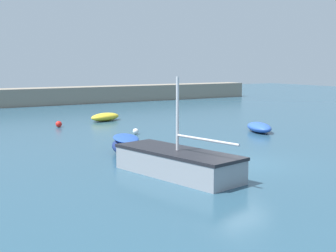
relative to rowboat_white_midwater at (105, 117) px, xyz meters
name	(u,v)px	position (x,y,z in m)	size (l,w,h in m)	color
ground_plane	(237,166)	(-1.25, -17.13, -0.41)	(120.00, 120.00, 0.20)	#284C60
harbor_breakwater	(31,97)	(-1.25, 16.00, 0.59)	(54.53, 2.85, 1.80)	gray
rowboat_white_midwater	(105,117)	(0.00, 0.00, 0.00)	(2.91, 2.08, 0.62)	yellow
open_tender_yellow	(259,127)	(6.08, -10.53, 0.00)	(2.31, 3.11, 0.61)	#2D56B7
sailboat_short_mast	(177,163)	(-4.73, -17.64, 0.21)	(2.97, 5.97, 3.89)	gray
rowboat_with_red_cover	(126,145)	(-4.48, -12.59, 0.14)	(2.25, 3.32, 0.90)	navy
mooring_buoy_red	(59,124)	(-4.20, -1.61, -0.09)	(0.43, 0.43, 0.43)	red
mooring_buoy_white	(136,131)	(-1.14, -7.22, -0.13)	(0.37, 0.37, 0.37)	white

